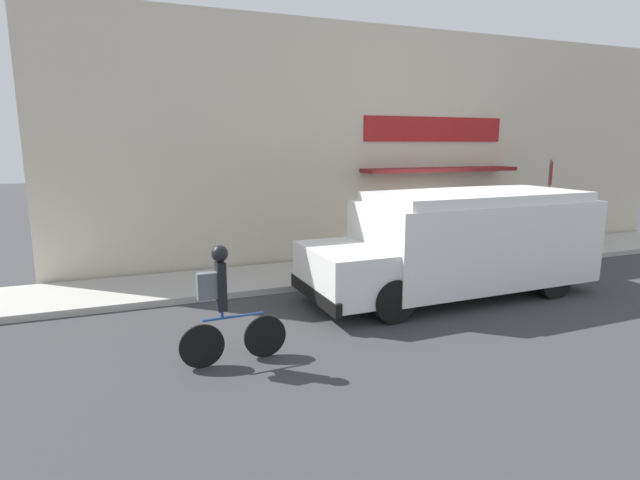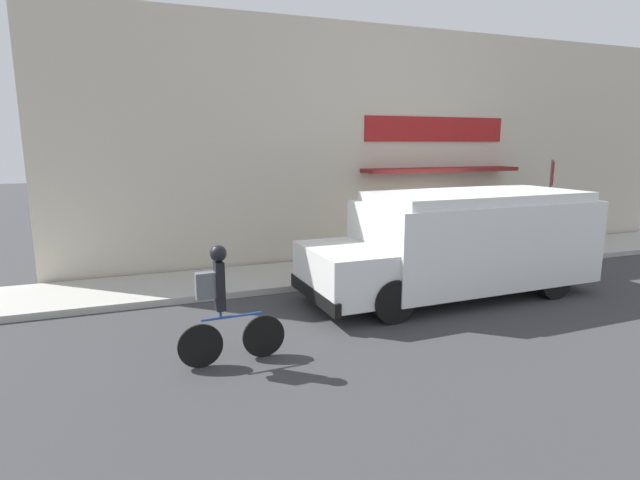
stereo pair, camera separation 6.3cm
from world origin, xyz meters
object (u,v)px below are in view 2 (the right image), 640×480
(stop_sign_post, at_px, (551,191))
(trash_bin, at_px, (491,239))
(school_bus, at_px, (461,241))
(cyclist, at_px, (223,305))

(stop_sign_post, xyz_separation_m, trash_bin, (-1.58, 0.35, -1.26))
(school_bus, bearing_deg, trash_bin, 39.68)
(school_bus, distance_m, trash_bin, 3.69)
(stop_sign_post, height_order, trash_bin, stop_sign_post)
(school_bus, xyz_separation_m, cyclist, (-5.06, -1.60, -0.24))
(school_bus, distance_m, stop_sign_post, 4.84)
(cyclist, bearing_deg, trash_bin, 24.57)
(school_bus, relative_size, trash_bin, 7.61)
(stop_sign_post, distance_m, trash_bin, 2.05)
(school_bus, xyz_separation_m, trash_bin, (2.75, 2.40, -0.57))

